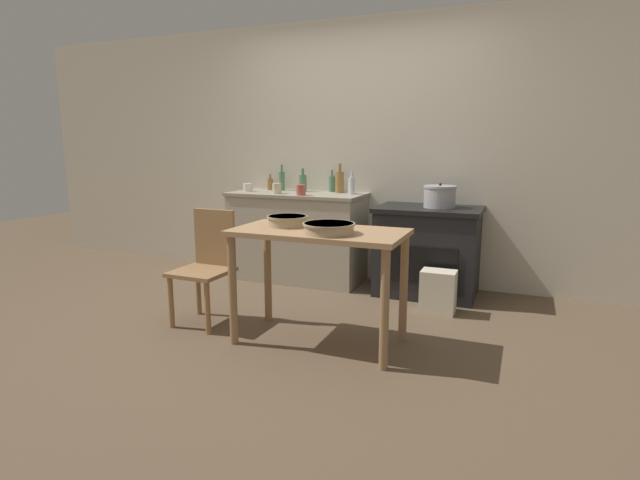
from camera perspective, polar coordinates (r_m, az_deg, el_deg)
name	(u,v)px	position (r m, az deg, el deg)	size (l,w,h in m)	color
ground_plane	(293,327)	(3.83, -3.11, -9.88)	(14.00, 14.00, 0.00)	brown
wall_back	(360,152)	(5.06, 4.62, 9.94)	(8.00, 0.07, 2.55)	beige
counter_cabinet	(297,236)	(5.04, -2.61, 0.43)	(1.35, 0.61, 0.88)	#B2A893
stove	(427,251)	(4.64, 12.18, -1.21)	(0.92, 0.64, 0.80)	black
work_table	(319,249)	(3.36, -0.13, -1.00)	(1.16, 0.60, 0.79)	#A87F56
chair	(207,264)	(3.92, -12.79, -2.66)	(0.41, 0.41, 0.86)	#997047
flour_sack	(438,292)	(4.19, 13.34, -5.77)	(0.28, 0.19, 0.35)	beige
stock_pot	(440,197)	(4.54, 13.52, 4.85)	(0.29, 0.29, 0.22)	#A8A8AD
mixing_bowl_large	(329,228)	(3.19, 1.02, 1.43)	(0.34, 0.34, 0.07)	tan
mixing_bowl_small	(287,220)	(3.49, -3.75, 2.27)	(0.29, 0.29, 0.07)	tan
bottle_far_left	(303,183)	(5.10, -1.98, 6.58)	(0.08, 0.08, 0.23)	#517F5B
bottle_left	(352,185)	(4.83, 3.66, 6.24)	(0.06, 0.06, 0.22)	silver
bottle_mid_left	(282,180)	(5.25, -4.39, 6.81)	(0.06, 0.06, 0.27)	#517F5B
bottle_center_left	(270,184)	(5.33, -5.71, 6.42)	(0.06, 0.06, 0.16)	olive
bottle_center	(340,182)	(4.96, 2.27, 6.69)	(0.08, 0.08, 0.29)	olive
bottle_center_right	(332,183)	(5.08, 1.37, 6.48)	(0.06, 0.06, 0.22)	#517F5B
cup_mid_right	(248,187)	(5.19, -8.25, 5.97)	(0.09, 0.09, 0.08)	silver
cup_right	(277,188)	(4.89, -4.95, 5.89)	(0.09, 0.09, 0.10)	beige
cup_far_right	(301,190)	(4.72, -2.19, 5.73)	(0.09, 0.09, 0.10)	#B74C42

